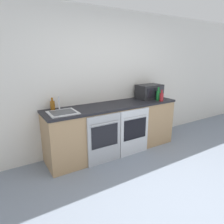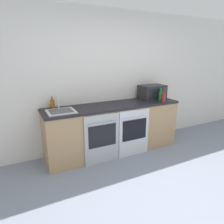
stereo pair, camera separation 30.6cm
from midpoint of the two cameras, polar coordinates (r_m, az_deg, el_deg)
The scene contains 10 objects.
ground_plane at distance 2.83m, azimuth 17.81°, elevation -24.01°, with size 16.00×16.00×0.00m, color gray.
wall_back at distance 3.87m, azimuth -4.55°, elevation 8.66°, with size 10.00×0.06×2.60m.
counter_back at distance 3.77m, azimuth -1.88°, elevation -4.64°, with size 2.55×0.65×0.92m.
oven_left at distance 3.35m, azimuth -4.79°, elevation -7.83°, with size 0.62×0.06×0.86m.
oven_right at distance 3.65m, azimuth 4.07°, elevation -5.75°, with size 0.62×0.06×0.86m.
microwave at distance 4.20m, azimuth 8.55°, elevation 5.80°, with size 0.51×0.34×0.29m.
bottle_amber at distance 3.45m, azimuth -19.11°, elevation 1.85°, with size 0.08×0.08×0.20m.
bottle_red at distance 3.98m, azimuth 11.85°, elevation 4.28°, with size 0.07×0.07×0.22m.
bottle_green at distance 4.06m, azimuth 10.98°, elevation 4.75°, with size 0.08×0.08×0.26m.
sink at distance 3.23m, azimuth -16.57°, elevation -0.08°, with size 0.44×0.41×0.24m.
Camera 1 is at (-1.89, -1.26, 1.78)m, focal length 32.00 mm.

